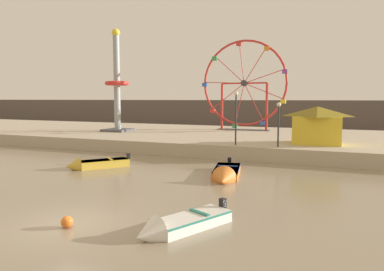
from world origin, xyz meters
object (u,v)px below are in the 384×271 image
promenade_lamp_near (279,117)px  promenade_lamp_far (236,110)px  motorboat_white_red_stripe (177,225)px  ferris_wheel_red_frame (244,85)px  mooring_buoy_orange (67,222)px  drop_tower_steel_tower (117,88)px  motorboat_mustard_yellow (95,164)px  carnival_booth_yellow_awning (317,124)px  motorboat_orange_hull (225,174)px

promenade_lamp_near → promenade_lamp_far: (-3.27, -0.02, 0.47)m
motorboat_white_red_stripe → ferris_wheel_red_frame: (-5.01, 29.47, 5.98)m
mooring_buoy_orange → ferris_wheel_red_frame: bearing=92.1°
drop_tower_steel_tower → mooring_buoy_orange: 28.22m
promenade_lamp_far → ferris_wheel_red_frame: bearing=101.5°
motorboat_mustard_yellow → carnival_booth_yellow_awning: size_ratio=0.95×
motorboat_white_red_stripe → mooring_buoy_orange: bearing=-47.2°
motorboat_mustard_yellow → drop_tower_steel_tower: bearing=-112.3°
mooring_buoy_orange → motorboat_white_red_stripe: bearing=16.7°
promenade_lamp_near → promenade_lamp_far: promenade_lamp_far is taller
motorboat_mustard_yellow → mooring_buoy_orange: (6.16, -9.73, -0.06)m
motorboat_white_red_stripe → mooring_buoy_orange: size_ratio=9.20×
promenade_lamp_near → mooring_buoy_orange: (-4.87, -17.25, -3.08)m
promenade_lamp_far → carnival_booth_yellow_awning: bearing=28.1°
motorboat_white_red_stripe → mooring_buoy_orange: motorboat_white_red_stripe is taller
motorboat_orange_hull → motorboat_white_red_stripe: 8.98m
mooring_buoy_orange → motorboat_orange_hull: bearing=73.7°
promenade_lamp_far → mooring_buoy_orange: size_ratio=9.47×
drop_tower_steel_tower → carnival_booth_yellow_awning: drop_tower_steel_tower is taller
ferris_wheel_red_frame → motorboat_white_red_stripe: bearing=-80.3°
carnival_booth_yellow_awning → promenade_lamp_far: promenade_lamp_far is taller
motorboat_orange_hull → mooring_buoy_orange: 10.52m
ferris_wheel_red_frame → mooring_buoy_orange: bearing=-87.9°
drop_tower_steel_tower → ferris_wheel_red_frame: bearing=27.7°
motorboat_orange_hull → ferris_wheel_red_frame: ferris_wheel_red_frame is taller
drop_tower_steel_tower → mooring_buoy_orange: drop_tower_steel_tower is taller
ferris_wheel_red_frame → mooring_buoy_orange: 31.24m
motorboat_white_red_stripe → promenade_lamp_near: bearing=-157.5°
carnival_booth_yellow_awning → promenade_lamp_near: (-2.56, -3.09, 0.67)m
motorboat_white_red_stripe → motorboat_orange_hull: bearing=-148.0°
motorboat_mustard_yellow → motorboat_white_red_stripe: motorboat_mustard_yellow is taller
motorboat_orange_hull → drop_tower_steel_tower: 22.45m
drop_tower_steel_tower → carnival_booth_yellow_awning: 21.76m
carnival_booth_yellow_awning → promenade_lamp_near: 4.07m
ferris_wheel_red_frame → promenade_lamp_far: size_ratio=2.46×
motorboat_mustard_yellow → drop_tower_steel_tower: size_ratio=0.35×
motorboat_mustard_yellow → ferris_wheel_red_frame: (5.03, 20.90, 5.93)m
promenade_lamp_far → motorboat_white_red_stripe: bearing=-81.9°
motorboat_orange_hull → ferris_wheel_red_frame: (-4.08, 20.54, 5.99)m
motorboat_white_red_stripe → promenade_lamp_far: 16.61m
motorboat_orange_hull → motorboat_white_red_stripe: motorboat_orange_hull is taller
promenade_lamp_near → carnival_booth_yellow_awning: bearing=50.3°
carnival_booth_yellow_awning → promenade_lamp_far: (-5.83, -3.11, 1.14)m
motorboat_white_red_stripe → drop_tower_steel_tower: drop_tower_steel_tower is taller
motorboat_orange_hull → carnival_booth_yellow_awning: carnival_booth_yellow_awning is taller
motorboat_orange_hull → drop_tower_steel_tower: drop_tower_steel_tower is taller
drop_tower_steel_tower → carnival_booth_yellow_awning: size_ratio=2.72×
motorboat_mustard_yellow → ferris_wheel_red_frame: size_ratio=0.38×
motorboat_orange_hull → promenade_lamp_far: promenade_lamp_far is taller
promenade_lamp_near → promenade_lamp_far: size_ratio=0.80×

